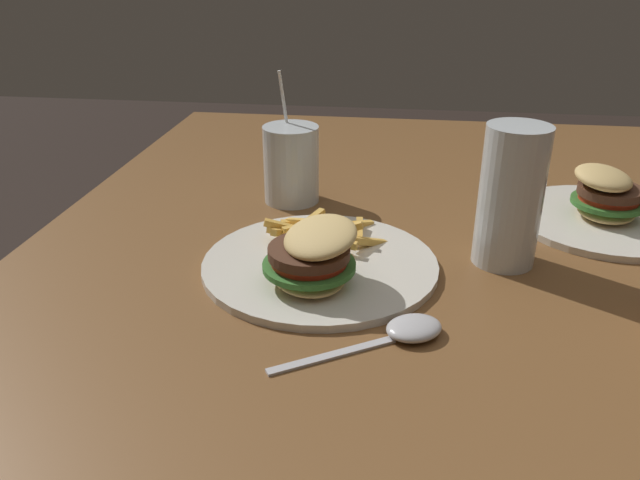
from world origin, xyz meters
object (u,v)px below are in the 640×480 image
Objects in this scene: beer_glass at (510,199)px; spoon at (408,330)px; juice_glass at (291,168)px; meal_plate_far at (605,208)px; meal_plate_near at (317,259)px.

spoon is at bearing -32.26° from beer_glass.
juice_glass is 0.76× the size of meal_plate_far.
juice_glass is at bearing 85.60° from spoon.
juice_glass is (-0.24, -0.07, 0.03)m from meal_plate_near.
juice_glass is 0.41m from spoon.
meal_plate_near is at bearing -73.66° from beer_glass.
spoon is at bearing 42.79° from meal_plate_near.
meal_plate_near reaches higher than meal_plate_far.
spoon is (0.19, -0.12, -0.08)m from beer_glass.
juice_glass is at bearing -93.33° from meal_plate_far.
juice_glass reaches higher than beer_glass.
beer_glass is 0.68× the size of meal_plate_far.
beer_glass reaches higher than meal_plate_far.
beer_glass reaches higher than meal_plate_near.
beer_glass is 0.99× the size of spoon.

